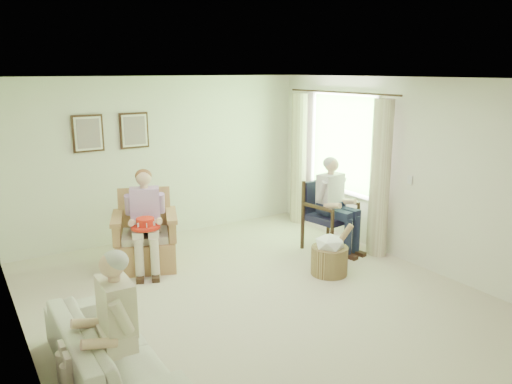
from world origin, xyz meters
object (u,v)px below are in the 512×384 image
sofa (109,351)px  person_sofa (114,318)px  wood_armchair (327,212)px  person_wicker (147,213)px  person_dark (335,198)px  wicker_armchair (145,243)px  red_hat (146,224)px  hatbox (330,254)px

sofa → person_sofa: 0.47m
wood_armchair → person_wicker: bearing=156.7°
sofa → person_dark: person_dark is taller
sofa → person_sofa: person_sofa is taller
person_wicker → person_dark: size_ratio=0.97×
person_wicker → person_sofa: size_ratio=1.10×
person_dark → person_wicker: bearing=153.2°
wicker_armchair → person_dark: (2.65, -0.93, 0.49)m
wicker_armchair → sofa: wicker_armchair is taller
person_sofa → red_hat: (1.11, 2.30, 0.01)m
hatbox → wood_armchair: bearing=52.8°
person_wicker → red_hat: person_wicker is taller
sofa → person_dark: size_ratio=1.37×
person_wicker → wood_armchair: bearing=7.3°
sofa → person_wicker: person_wicker is taller
person_wicker → hatbox: person_wicker is taller
wood_armchair → red_hat: size_ratio=2.75×
person_dark → wicker_armchair: bearing=150.5°
person_dark → person_sofa: bearing=-166.4°
person_wicker → wicker_armchair: bearing=110.4°
person_dark → red_hat: 2.81m
sofa → red_hat: size_ratio=5.10×
red_hat → hatbox: bearing=-31.5°
red_hat → person_dark: bearing=-12.3°
wood_armchair → person_dark: person_dark is taller
sofa → person_sofa: size_ratio=1.56×
red_hat → hatbox: red_hat is taller
wicker_armchair → person_dark: 2.85m
red_hat → person_sofa: bearing=-115.7°
wicker_armchair → person_sofa: bearing=-94.1°
person_sofa → hatbox: 3.38m
person_wicker → sofa: bearing=-97.5°
red_hat → wicker_armchair: bearing=74.6°
wicker_armchair → wood_armchair: wicker_armchair is taller
sofa → red_hat: 2.39m
hatbox → person_dark: bearing=46.5°
sofa → hatbox: hatbox is taller
sofa → person_sofa: bearing=-180.0°
person_wicker → hatbox: size_ratio=1.87×
person_wicker → red_hat: (-0.09, -0.19, -0.09)m
wicker_armchair → person_sofa: (-1.20, -2.63, 0.36)m
red_hat → person_wicker: bearing=64.4°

